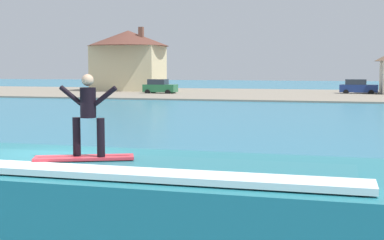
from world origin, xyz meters
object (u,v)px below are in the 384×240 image
Objects in this scene: surfboard at (84,158)px; surfer at (88,111)px; wave_crest at (128,191)px; car_far_shore at (358,87)px; car_near_shore at (160,87)px; house_with_chimney at (128,56)px.

surfer reaches higher than surfboard.
surfer is at bearing -147.59° from wave_crest.
surfboard is at bearing -164.29° from surfer.
car_far_shore reaches higher than wave_crest.
surfboard is 54.83m from car_near_shore.
car_far_shore is (6.80, 57.98, -1.39)m from surfer.
car_near_shore is 0.89× the size of car_far_shore.
surfer is 63.15m from house_with_chimney.
wave_crest is 1.88m from surfer.
surfboard reaches higher than wave_crest.
surfboard is 63.18m from house_with_chimney.
wave_crest is 0.98× the size of house_with_chimney.
wave_crest is 57.88m from car_far_shore.
surfboard is (-0.77, -0.45, 0.74)m from wave_crest.
surfboard is 0.52× the size of car_near_shore.
wave_crest is at bearing -96.08° from car_far_shore.
car_far_shore is at bearing 83.22° from surfboard.
house_with_chimney reaches higher than car_near_shore.
surfer is 0.38× the size of car_far_shore.
wave_crest is at bearing -71.88° from car_near_shore.
house_with_chimney reaches higher than car_far_shore.
surfboard is at bearing -68.75° from house_with_chimney.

